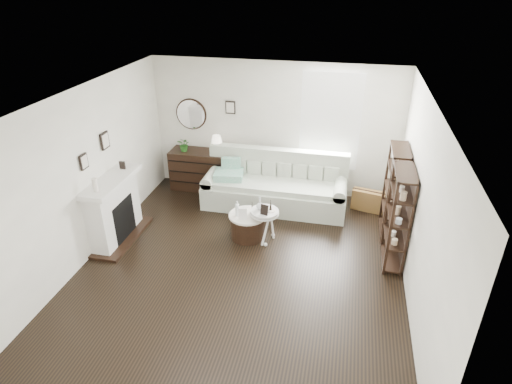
% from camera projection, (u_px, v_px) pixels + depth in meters
% --- Properties ---
extents(room, '(5.50, 5.50, 5.50)m').
position_uv_depth(room, '(311.00, 121.00, 8.31)').
color(room, black).
rests_on(room, ground).
extents(fireplace, '(0.50, 1.40, 1.84)m').
position_uv_depth(fireplace, '(115.00, 211.00, 7.31)').
color(fireplace, white).
rests_on(fireplace, ground).
extents(shelf_unit_far, '(0.30, 0.80, 1.60)m').
position_uv_depth(shelf_unit_far, '(394.00, 192.00, 7.38)').
color(shelf_unit_far, black).
rests_on(shelf_unit_far, ground).
extents(shelf_unit_near, '(0.30, 0.80, 1.60)m').
position_uv_depth(shelf_unit_near, '(398.00, 218.00, 6.61)').
color(shelf_unit_near, black).
rests_on(shelf_unit_near, ground).
extents(sofa, '(2.78, 0.96, 1.08)m').
position_uv_depth(sofa, '(275.00, 188.00, 8.47)').
color(sofa, '#A9B39F').
rests_on(sofa, ground).
extents(quilt, '(0.61, 0.53, 0.14)m').
position_uv_depth(quilt, '(229.00, 175.00, 8.40)').
color(quilt, '#258969').
rests_on(quilt, sofa).
extents(suitcase, '(0.65, 0.33, 0.41)m').
position_uv_depth(suitcase, '(368.00, 201.00, 8.34)').
color(suitcase, brown).
rests_on(suitcase, ground).
extents(dresser, '(1.27, 0.54, 0.85)m').
position_uv_depth(dresser, '(201.00, 170.00, 9.09)').
color(dresser, black).
rests_on(dresser, ground).
extents(table_lamp, '(0.31, 0.31, 0.38)m').
position_uv_depth(table_lamp, '(217.00, 144.00, 8.73)').
color(table_lamp, white).
rests_on(table_lamp, dresser).
extents(potted_plant, '(0.30, 0.27, 0.29)m').
position_uv_depth(potted_plant, '(184.00, 145.00, 8.84)').
color(potted_plant, '#215B1A').
rests_on(potted_plant, dresser).
extents(drum_table, '(0.65, 0.65, 0.45)m').
position_uv_depth(drum_table, '(248.00, 225.00, 7.49)').
color(drum_table, black).
rests_on(drum_table, ground).
extents(pedestal_table, '(0.49, 0.49, 0.60)m').
position_uv_depth(pedestal_table, '(265.00, 213.00, 7.24)').
color(pedestal_table, white).
rests_on(pedestal_table, ground).
extents(eiffel_drum, '(0.13, 0.13, 0.21)m').
position_uv_depth(eiffel_drum, '(252.00, 209.00, 7.36)').
color(eiffel_drum, black).
rests_on(eiffel_drum, drum_table).
extents(bottle_drum, '(0.06, 0.06, 0.28)m').
position_uv_depth(bottle_drum, '(237.00, 209.00, 7.29)').
color(bottle_drum, silver).
rests_on(bottle_drum, drum_table).
extents(card_frame_drum, '(0.15, 0.08, 0.19)m').
position_uv_depth(card_frame_drum, '(243.00, 214.00, 7.20)').
color(card_frame_drum, silver).
rests_on(card_frame_drum, drum_table).
extents(eiffel_ped, '(0.12, 0.12, 0.17)m').
position_uv_depth(eiffel_ped, '(271.00, 206.00, 7.19)').
color(eiffel_ped, black).
rests_on(eiffel_ped, pedestal_table).
extents(flask_ped, '(0.13, 0.13, 0.23)m').
position_uv_depth(flask_ped, '(260.00, 203.00, 7.20)').
color(flask_ped, silver).
rests_on(flask_ped, pedestal_table).
extents(card_frame_ped, '(0.14, 0.08, 0.18)m').
position_uv_depth(card_frame_ped, '(264.00, 210.00, 7.06)').
color(card_frame_ped, black).
rests_on(card_frame_ped, pedestal_table).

